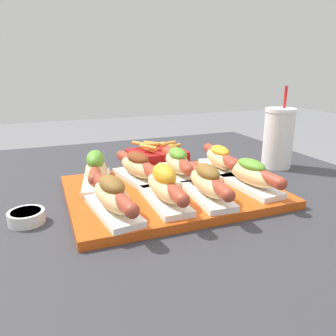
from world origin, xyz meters
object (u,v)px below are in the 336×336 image
object	(u,v)px
hot_dog_5	(138,167)
hot_dog_7	(220,159)
serving_tray	(171,191)
hot_dog_2	(207,183)
hot_dog_1	(164,186)
fries_basket	(157,155)
hot_dog_4	(96,169)
hot_dog_3	(251,174)
drink_cup	(278,138)
hot_dog_0	(112,196)
sauce_bowl	(26,216)
hot_dog_6	(178,163)

from	to	relation	value
hot_dog_5	hot_dog_7	xyz separation A→B (m)	(0.22, -0.01, -0.00)
serving_tray	hot_dog_2	world-z (taller)	hot_dog_2
hot_dog_1	serving_tray	bearing A→B (deg)	59.03
fries_basket	hot_dog_1	bearing A→B (deg)	-107.21
fries_basket	hot_dog_7	bearing A→B (deg)	-63.75
hot_dog_1	hot_dog_4	world-z (taller)	same
hot_dog_3	serving_tray	bearing A→B (deg)	156.43
hot_dog_2	hot_dog_4	xyz separation A→B (m)	(-0.20, 0.17, 0.00)
hot_dog_5	fries_basket	size ratio (longest dim) A/B	1.19
serving_tray	drink_cup	bearing A→B (deg)	14.19
hot_dog_2	hot_dog_3	xyz separation A→B (m)	(0.12, 0.02, -0.00)
serving_tray	hot_dog_0	world-z (taller)	hot_dog_0
hot_dog_4	sauce_bowl	xyz separation A→B (m)	(-0.15, -0.12, -0.04)
hot_dog_1	hot_dog_7	xyz separation A→B (m)	(0.21, 0.14, -0.00)
hot_dog_6	sauce_bowl	world-z (taller)	hot_dog_6
hot_dog_7	sauce_bowl	distance (m)	0.48
hot_dog_0	hot_dog_7	distance (m)	0.35
hot_dog_4	fries_basket	distance (m)	0.29
hot_dog_3	drink_cup	bearing A→B (deg)	38.56
serving_tray	hot_dog_5	world-z (taller)	hot_dog_5
hot_dog_1	hot_dog_5	world-z (taller)	hot_dog_1
hot_dog_1	drink_cup	bearing A→B (deg)	22.34
serving_tray	fries_basket	size ratio (longest dim) A/B	2.62
hot_dog_5	hot_dog_2	bearing A→B (deg)	-57.79
hot_dog_7	drink_cup	size ratio (longest dim) A/B	0.90
hot_dog_6	sauce_bowl	xyz separation A→B (m)	(-0.35, -0.10, -0.04)
hot_dog_3	hot_dog_7	world-z (taller)	same
hot_dog_2	drink_cup	bearing A→B (deg)	29.07
serving_tray	sauce_bowl	xyz separation A→B (m)	(-0.30, -0.03, 0.00)
serving_tray	hot_dog_6	distance (m)	0.10
hot_dog_3	fries_basket	xyz separation A→B (m)	(-0.10, 0.34, -0.03)
hot_dog_5	hot_dog_7	size ratio (longest dim) A/B	0.99
hot_dog_2	drink_cup	xyz separation A→B (m)	(0.32, 0.18, 0.03)
hot_dog_5	sauce_bowl	xyz separation A→B (m)	(-0.25, -0.11, -0.04)
hot_dog_3	drink_cup	xyz separation A→B (m)	(0.20, 0.16, 0.03)
hot_dog_1	fries_basket	bearing A→B (deg)	72.79
hot_dog_7	fries_basket	xyz separation A→B (m)	(-0.10, 0.20, -0.03)
hot_dog_4	serving_tray	bearing A→B (deg)	-29.12
hot_dog_7	hot_dog_5	bearing A→B (deg)	178.16
hot_dog_4	hot_dog_6	size ratio (longest dim) A/B	0.99
hot_dog_0	fries_basket	bearing A→B (deg)	59.22
hot_dog_2	hot_dog_3	size ratio (longest dim) A/B	1.00
hot_dog_7	hot_dog_4	bearing A→B (deg)	176.90
serving_tray	hot_dog_1	distance (m)	0.10
hot_dog_1	hot_dog_3	distance (m)	0.21
hot_dog_4	hot_dog_1	bearing A→B (deg)	-56.62
drink_cup	hot_dog_2	bearing A→B (deg)	-150.93
hot_dog_5	hot_dog_7	world-z (taller)	hot_dog_5
hot_dog_1	hot_dog_6	size ratio (longest dim) A/B	1.01
hot_dog_3	hot_dog_5	world-z (taller)	hot_dog_5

